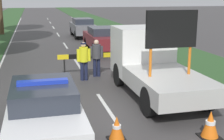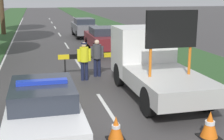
{
  "view_description": "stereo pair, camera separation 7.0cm",
  "coord_description": "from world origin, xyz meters",
  "px_view_note": "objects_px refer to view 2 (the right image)",
  "views": [
    {
      "loc": [
        -2.16,
        -8.75,
        3.57
      ],
      "look_at": [
        0.32,
        1.1,
        1.1
      ],
      "focal_mm": 50.0,
      "sensor_mm": 36.0,
      "label": 1
    },
    {
      "loc": [
        -2.09,
        -8.77,
        3.57
      ],
      "look_at": [
        0.32,
        1.1,
        1.1
      ],
      "focal_mm": 50.0,
      "sensor_mm": 36.0,
      "label": 2
    }
  ],
  "objects_px": {
    "traffic_cone_near_police": "(210,125)",
    "work_truck": "(152,62)",
    "road_barrier": "(91,57)",
    "police_car": "(43,107)",
    "traffic_cone_centre_front": "(35,86)",
    "traffic_cone_behind_barrier": "(135,69)",
    "pedestrian_civilian": "(97,55)",
    "traffic_cone_near_truck": "(116,128)",
    "queued_car_wagon_maroon": "(103,39)",
    "queued_car_suv_grey": "(84,27)",
    "police_officer": "(84,58)"
  },
  "relations": [
    {
      "from": "police_car",
      "to": "pedestrian_civilian",
      "type": "distance_m",
      "value": 5.98
    },
    {
      "from": "work_truck",
      "to": "traffic_cone_near_police",
      "type": "bearing_deg",
      "value": 90.68
    },
    {
      "from": "road_barrier",
      "to": "police_car",
      "type": "bearing_deg",
      "value": -108.93
    },
    {
      "from": "police_car",
      "to": "police_officer",
      "type": "relative_size",
      "value": 2.87
    },
    {
      "from": "traffic_cone_behind_barrier",
      "to": "traffic_cone_near_truck",
      "type": "bearing_deg",
      "value": -112.0
    },
    {
      "from": "police_car",
      "to": "road_barrier",
      "type": "bearing_deg",
      "value": 69.56
    },
    {
      "from": "police_officer",
      "to": "traffic_cone_behind_barrier",
      "type": "distance_m",
      "value": 2.59
    },
    {
      "from": "traffic_cone_near_police",
      "to": "traffic_cone_near_truck",
      "type": "xyz_separation_m",
      "value": [
        -2.35,
        0.44,
        -0.04
      ]
    },
    {
      "from": "road_barrier",
      "to": "queued_car_wagon_maroon",
      "type": "height_order",
      "value": "queued_car_wagon_maroon"
    },
    {
      "from": "traffic_cone_centre_front",
      "to": "queued_car_suv_grey",
      "type": "bearing_deg",
      "value": 74.67
    },
    {
      "from": "pedestrian_civilian",
      "to": "queued_car_wagon_maroon",
      "type": "distance_m",
      "value": 6.27
    },
    {
      "from": "traffic_cone_behind_barrier",
      "to": "queued_car_suv_grey",
      "type": "xyz_separation_m",
      "value": [
        -0.31,
        13.34,
        0.59
      ]
    },
    {
      "from": "road_barrier",
      "to": "queued_car_suv_grey",
      "type": "bearing_deg",
      "value": 85.12
    },
    {
      "from": "police_car",
      "to": "traffic_cone_near_truck",
      "type": "relative_size",
      "value": 7.4
    },
    {
      "from": "police_officer",
      "to": "police_car",
      "type": "bearing_deg",
      "value": 54.62
    },
    {
      "from": "queued_car_suv_grey",
      "to": "police_officer",
      "type": "bearing_deg",
      "value": 81.31
    },
    {
      "from": "police_car",
      "to": "pedestrian_civilian",
      "type": "bearing_deg",
      "value": 66.42
    },
    {
      "from": "work_truck",
      "to": "police_officer",
      "type": "relative_size",
      "value": 3.24
    },
    {
      "from": "pedestrian_civilian",
      "to": "queued_car_suv_grey",
      "type": "relative_size",
      "value": 0.36
    },
    {
      "from": "traffic_cone_near_police",
      "to": "work_truck",
      "type": "bearing_deg",
      "value": 90.78
    },
    {
      "from": "traffic_cone_centre_front",
      "to": "traffic_cone_behind_barrier",
      "type": "relative_size",
      "value": 1.11
    },
    {
      "from": "police_car",
      "to": "queued_car_wagon_maroon",
      "type": "bearing_deg",
      "value": 71.61
    },
    {
      "from": "road_barrier",
      "to": "traffic_cone_behind_barrier",
      "type": "bearing_deg",
      "value": -7.04
    },
    {
      "from": "traffic_cone_near_police",
      "to": "traffic_cone_centre_front",
      "type": "relative_size",
      "value": 1.26
    },
    {
      "from": "traffic_cone_centre_front",
      "to": "police_car",
      "type": "bearing_deg",
      "value": -86.17
    },
    {
      "from": "police_car",
      "to": "queued_car_suv_grey",
      "type": "height_order",
      "value": "queued_car_suv_grey"
    },
    {
      "from": "police_officer",
      "to": "traffic_cone_near_police",
      "type": "relative_size",
      "value": 2.3
    },
    {
      "from": "police_car",
      "to": "traffic_cone_centre_front",
      "type": "distance_m",
      "value": 3.54
    },
    {
      "from": "traffic_cone_centre_front",
      "to": "traffic_cone_near_truck",
      "type": "distance_m",
      "value": 4.77
    },
    {
      "from": "queued_car_wagon_maroon",
      "to": "traffic_cone_near_truck",
      "type": "bearing_deg",
      "value": 79.36
    },
    {
      "from": "work_truck",
      "to": "traffic_cone_near_truck",
      "type": "distance_m",
      "value": 4.35
    },
    {
      "from": "pedestrian_civilian",
      "to": "traffic_cone_behind_barrier",
      "type": "relative_size",
      "value": 3.25
    },
    {
      "from": "traffic_cone_centre_front",
      "to": "work_truck",
      "type": "bearing_deg",
      "value": -9.91
    },
    {
      "from": "road_barrier",
      "to": "traffic_cone_near_police",
      "type": "distance_m",
      "value": 7.3
    },
    {
      "from": "police_officer",
      "to": "traffic_cone_centre_front",
      "type": "xyz_separation_m",
      "value": [
        -2.07,
        -1.43,
        -0.69
      ]
    },
    {
      "from": "traffic_cone_centre_front",
      "to": "queued_car_suv_grey",
      "type": "height_order",
      "value": "queued_car_suv_grey"
    },
    {
      "from": "pedestrian_civilian",
      "to": "traffic_cone_near_police",
      "type": "relative_size",
      "value": 2.31
    },
    {
      "from": "police_car",
      "to": "pedestrian_civilian",
      "type": "height_order",
      "value": "pedestrian_civilian"
    },
    {
      "from": "pedestrian_civilian",
      "to": "traffic_cone_near_truck",
      "type": "relative_size",
      "value": 2.6
    },
    {
      "from": "road_barrier",
      "to": "traffic_cone_behind_barrier",
      "type": "height_order",
      "value": "road_barrier"
    },
    {
      "from": "queued_car_wagon_maroon",
      "to": "road_barrier",
      "type": "bearing_deg",
      "value": 72.74
    },
    {
      "from": "work_truck",
      "to": "queued_car_wagon_maroon",
      "type": "bearing_deg",
      "value": -90.24
    },
    {
      "from": "police_car",
      "to": "queued_car_suv_grey",
      "type": "bearing_deg",
      "value": 79.11
    },
    {
      "from": "police_car",
      "to": "traffic_cone_behind_barrier",
      "type": "height_order",
      "value": "police_car"
    },
    {
      "from": "road_barrier",
      "to": "police_officer",
      "type": "xyz_separation_m",
      "value": [
        -0.43,
        -0.85,
        0.16
      ]
    },
    {
      "from": "road_barrier",
      "to": "pedestrian_civilian",
      "type": "bearing_deg",
      "value": -56.62
    },
    {
      "from": "police_car",
      "to": "pedestrian_civilian",
      "type": "xyz_separation_m",
      "value": [
        2.48,
        5.43,
        0.24
      ]
    },
    {
      "from": "traffic_cone_near_police",
      "to": "queued_car_wagon_maroon",
      "type": "xyz_separation_m",
      "value": [
        -0.03,
        12.78,
        0.48
      ]
    },
    {
      "from": "police_car",
      "to": "traffic_cone_near_police",
      "type": "xyz_separation_m",
      "value": [
        4.08,
        -1.27,
        -0.37
      ]
    },
    {
      "from": "pedestrian_civilian",
      "to": "queued_car_suv_grey",
      "type": "height_order",
      "value": "pedestrian_civilian"
    }
  ]
}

